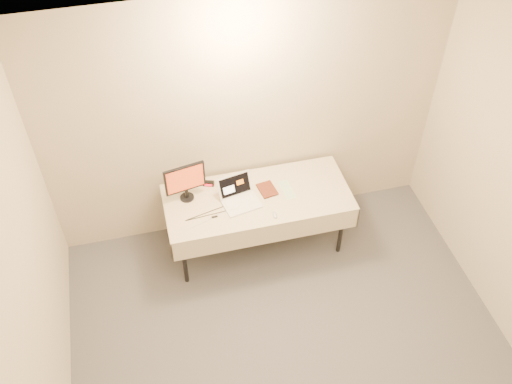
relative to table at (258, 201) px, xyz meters
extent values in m
cube|color=beige|center=(0.00, 0.45, 0.67)|extent=(4.00, 0.10, 2.70)
cylinder|color=black|center=(-0.82, -0.30, -0.33)|extent=(0.04, 0.04, 0.69)
cylinder|color=black|center=(0.82, -0.30, -0.33)|extent=(0.04, 0.04, 0.69)
cylinder|color=black|center=(-0.82, 0.29, -0.33)|extent=(0.04, 0.04, 0.69)
cylinder|color=black|center=(0.82, 0.29, -0.33)|extent=(0.04, 0.04, 0.69)
cube|color=gray|center=(0.00, 0.00, 0.03)|extent=(1.80, 0.75, 0.04)
cube|color=beige|center=(0.00, 0.00, 0.06)|extent=(1.86, 0.81, 0.01)
cube|color=beige|center=(0.00, -0.40, -0.07)|extent=(1.86, 0.01, 0.25)
cube|color=beige|center=(0.00, 0.40, -0.07)|extent=(1.86, 0.01, 0.25)
cube|color=beige|center=(-0.93, 0.00, -0.07)|extent=(0.01, 0.81, 0.25)
cube|color=beige|center=(0.93, 0.00, -0.07)|extent=(0.01, 0.81, 0.25)
cube|color=white|center=(-0.18, -0.07, 0.07)|extent=(0.39, 0.31, 0.02)
cube|color=white|center=(-0.21, 0.09, 0.19)|extent=(0.36, 0.17, 0.21)
cube|color=black|center=(-0.21, 0.09, 0.19)|extent=(0.32, 0.14, 0.18)
cylinder|color=black|center=(-0.69, 0.15, 0.07)|extent=(0.17, 0.17, 0.01)
cube|color=black|center=(-0.69, 0.15, 0.13)|extent=(0.03, 0.03, 0.10)
cube|color=black|center=(-0.69, 0.15, 0.33)|extent=(0.40, 0.10, 0.31)
cube|color=#E0481A|center=(-0.69, 0.15, 0.33)|extent=(0.36, 0.07, 0.27)
imported|color=maroon|center=(0.04, 0.05, 0.17)|extent=(0.16, 0.05, 0.22)
cube|color=black|center=(-0.44, 0.28, 0.09)|extent=(0.12, 0.08, 0.05)
cube|color=#FF0C1A|center=(-0.45, 0.26, 0.09)|extent=(0.08, 0.03, 0.02)
ellipsoid|color=#B9B9BB|center=(0.10, -0.29, 0.07)|extent=(0.04, 0.09, 0.02)
cube|color=#AED9AD|center=(0.31, 0.03, 0.06)|extent=(0.13, 0.28, 0.00)
cube|color=black|center=(-0.47, -0.17, 0.07)|extent=(0.06, 0.02, 0.01)
camera|label=1|loc=(-0.98, -3.86, 4.11)|focal=40.00mm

